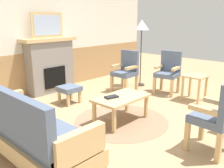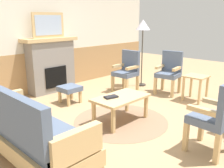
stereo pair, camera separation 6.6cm
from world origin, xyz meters
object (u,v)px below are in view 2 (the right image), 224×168
object	(u,v)px
framed_picture	(48,25)
book_on_table	(111,97)
coffee_table	(121,100)
armchair_front_left	(217,115)
fireplace	(51,65)
footstool	(70,90)
side_table	(196,81)
armchair_near_fireplace	(170,70)
couch	(29,132)
armchair_by_window_left	(127,69)
floor_lamp_by_chairs	(143,29)

from	to	relation	value
framed_picture	book_on_table	xyz separation A→B (m)	(-0.35, -2.31, -1.10)
coffee_table	armchair_front_left	distance (m)	1.57
fireplace	armchair_front_left	bearing A→B (deg)	-91.75
footstool	side_table	size ratio (longest dim) A/B	0.73
framed_picture	armchair_front_left	world-z (taller)	framed_picture
coffee_table	side_table	world-z (taller)	side_table
coffee_table	armchair_front_left	xyz separation A→B (m)	(0.06, -1.56, 0.15)
book_on_table	side_table	xyz separation A→B (m)	(2.05, -0.50, -0.02)
footstool	armchair_front_left	bearing A→B (deg)	-88.11
book_on_table	side_table	distance (m)	2.11
side_table	coffee_table	bearing A→B (deg)	167.30
footstool	armchair_near_fireplace	xyz separation A→B (m)	(2.04, -1.11, 0.25)
fireplace	coffee_table	xyz separation A→B (m)	(-0.19, -2.38, -0.27)
framed_picture	side_table	xyz separation A→B (m)	(1.71, -2.81, -1.13)
couch	armchair_by_window_left	distance (m)	3.27
armchair_near_fireplace	armchair_front_left	world-z (taller)	same
framed_picture	floor_lamp_by_chairs	distance (m)	2.28
floor_lamp_by_chairs	footstool	bearing A→B (deg)	173.50
fireplace	armchair_near_fireplace	world-z (taller)	fireplace
book_on_table	fireplace	bearing A→B (deg)	81.49
coffee_table	armchair_near_fireplace	size ratio (longest dim) A/B	0.98
fireplace	book_on_table	distance (m)	2.34
coffee_table	armchair_by_window_left	size ratio (longest dim) A/B	0.98
footstool	framed_picture	bearing A→B (deg)	77.65
book_on_table	armchair_by_window_left	distance (m)	1.86
framed_picture	armchair_by_window_left	xyz separation A→B (m)	(1.23, -1.32, -1.02)
framed_picture	armchair_by_window_left	bearing A→B (deg)	-47.01
armchair_near_fireplace	floor_lamp_by_chairs	world-z (taller)	floor_lamp_by_chairs
armchair_by_window_left	footstool	bearing A→B (deg)	167.32
coffee_table	floor_lamp_by_chairs	size ratio (longest dim) A/B	0.57
couch	coffee_table	distance (m)	1.67
fireplace	side_table	bearing A→B (deg)	-58.70
coffee_table	armchair_by_window_left	world-z (taller)	armchair_by_window_left
fireplace	armchair_near_fireplace	xyz separation A→B (m)	(1.82, -2.11, -0.11)
coffee_table	floor_lamp_by_chairs	bearing A→B (deg)	28.71
coffee_table	floor_lamp_by_chairs	xyz separation A→B (m)	(2.09, 1.15, 1.06)
fireplace	armchair_near_fireplace	bearing A→B (deg)	-49.17
footstool	armchair_by_window_left	xyz separation A→B (m)	(1.45, -0.33, 0.25)
couch	floor_lamp_by_chairs	xyz separation A→B (m)	(3.76, 1.16, 1.05)
coffee_table	side_table	size ratio (longest dim) A/B	1.75
fireplace	armchair_front_left	distance (m)	3.94
couch	side_table	bearing A→B (deg)	-6.53
armchair_front_left	side_table	size ratio (longest dim) A/B	1.78
couch	footstool	bearing A→B (deg)	40.67
framed_picture	armchair_near_fireplace	size ratio (longest dim) A/B	0.82
side_table	floor_lamp_by_chairs	bearing A→B (deg)	82.80
book_on_table	side_table	world-z (taller)	side_table
framed_picture	armchair_front_left	bearing A→B (deg)	-91.75
framed_picture	coffee_table	xyz separation A→B (m)	(-0.19, -2.38, -1.17)
couch	armchair_near_fireplace	xyz separation A→B (m)	(3.67, 0.30, 0.14)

